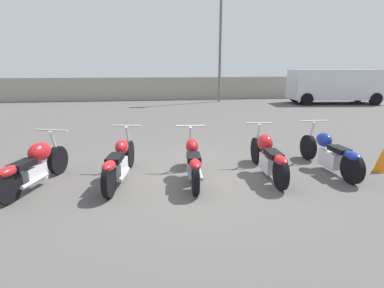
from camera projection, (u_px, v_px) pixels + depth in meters
name	position (u px, v px, depth m)	size (l,w,h in m)	color
ground_plane	(193.00, 177.00, 5.89)	(60.00, 60.00, 0.00)	#514F4C
fence_back	(160.00, 89.00, 19.63)	(40.00, 0.04, 1.46)	#9E998E
light_pole_left	(220.00, 30.00, 17.80)	(0.70, 0.35, 7.14)	slate
motorcycle_slot_0	(34.00, 165.00, 5.31)	(0.84, 1.90, 0.94)	black
motorcycle_slot_1	(119.00, 162.00, 5.60)	(0.65, 2.11, 0.95)	black
motorcycle_slot_2	(193.00, 160.00, 5.68)	(0.60, 2.04, 0.94)	black
motorcycle_slot_3	(268.00, 156.00, 5.92)	(0.57, 2.11, 0.95)	black
motorcycle_slot_4	(330.00, 153.00, 6.17)	(0.66, 2.11, 0.95)	black
parked_van	(335.00, 85.00, 17.59)	(5.35, 2.55, 1.97)	silver
traffic_cone_near	(382.00, 160.00, 6.17)	(0.26, 0.26, 0.50)	orange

